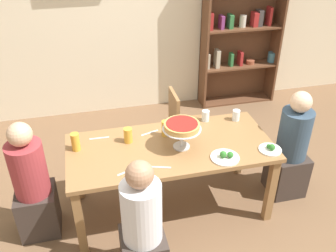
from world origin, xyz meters
The scene contains 21 objects.
ground_plane centered at (0.00, 0.00, 0.00)m, with size 12.00×12.00×0.00m, color brown.
rear_partition centered at (0.00, 2.20, 1.40)m, with size 8.00×0.12×2.80m, color beige.
dining_table centered at (0.00, 0.00, 0.65)m, with size 1.84×0.84×0.74m.
bookshelf centered at (1.49, 2.02, 1.14)m, with size 1.12×0.30×2.21m.
diner_head_west centered at (-1.22, 0.00, 0.49)m, with size 0.34×0.34×1.15m.
diner_head_east centered at (1.22, -0.03, 0.49)m, with size 0.34×0.34×1.15m.
diner_near_left centered at (-0.39, -0.71, 0.49)m, with size 0.34×0.34×1.15m.
chair_far_right centered at (0.33, 0.75, 0.49)m, with size 0.40×0.40×0.87m.
deep_dish_pizza_stand centered at (0.09, -0.04, 0.95)m, with size 0.34×0.34×0.25m.
salad_plate_near_diner centered at (0.84, -0.27, 0.76)m, with size 0.20×0.20×0.07m.
salad_plate_far_diner centered at (0.41, -0.29, 0.76)m, with size 0.25×0.25×0.07m.
beer_glass_amber_tall centered at (-0.36, 0.16, 0.81)m, with size 0.08×0.08×0.14m, color gold.
beer_glass_amber_short centered at (-0.82, 0.14, 0.82)m, with size 0.08×0.08×0.16m, color gold.
beer_glass_amber_spare centered at (-0.01, 0.18, 0.82)m, with size 0.06×0.06×0.15m, color gold.
water_glass_clear_near centered at (0.44, 0.35, 0.79)m, with size 0.07×0.07×0.11m, color white.
water_glass_clear_far centered at (0.09, 0.29, 0.79)m, with size 0.06×0.06×0.10m, color white.
water_glass_clear_spare centered at (0.74, 0.29, 0.79)m, with size 0.07×0.07×0.11m, color white.
cutlery_fork_near centered at (-0.43, -0.27, 0.74)m, with size 0.18×0.02×0.01m, color silver.
cutlery_knife_near centered at (-0.16, -0.28, 0.74)m, with size 0.18×0.02×0.01m, color silver.
cutlery_fork_far centered at (-0.14, 0.25, 0.74)m, with size 0.18×0.02×0.01m, color silver.
cutlery_knife_far centered at (-0.61, 0.27, 0.74)m, with size 0.18×0.02×0.01m, color silver.
Camera 1 is at (-0.66, -2.65, 2.65)m, focal length 39.80 mm.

